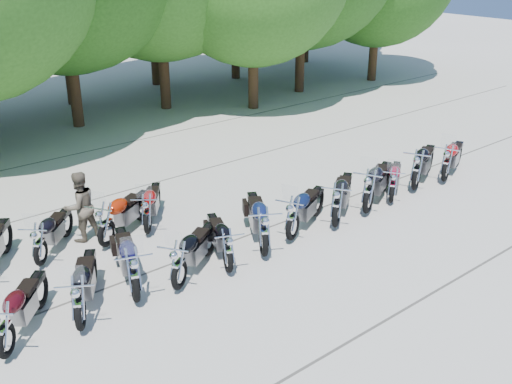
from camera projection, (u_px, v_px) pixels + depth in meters
ground at (297, 255)px, 13.95m from camera, size 90.00×90.00×0.00m
motorcycle_0 at (4, 329)px, 10.27m from camera, size 1.96×2.12×1.25m
motorcycle_1 at (79, 302)px, 10.99m from camera, size 1.80×2.31×1.30m
motorcycle_2 at (134, 273)px, 11.84m from camera, size 1.53×2.54×1.38m
motorcycle_3 at (179, 264)px, 12.28m from camera, size 2.27×1.81×1.28m
motorcycle_4 at (228, 249)px, 12.93m from camera, size 1.45×2.21×1.20m
motorcycle_5 at (264, 230)px, 13.56m from camera, size 1.94×2.51×1.40m
motorcycle_6 at (293, 217)px, 14.29m from camera, size 2.42×1.63×1.32m
motorcycle_7 at (337, 204)px, 14.94m from camera, size 2.43×1.99×1.38m
motorcycle_8 at (369, 190)px, 15.68m from camera, size 2.63×1.81×1.44m
motorcycle_9 at (393, 184)px, 16.39m from camera, size 2.06×1.69×1.17m
motorcycle_10 at (417, 169)px, 17.15m from camera, size 2.62×1.75×1.43m
motorcycle_11 at (447, 162)px, 17.77m from camera, size 2.48×1.57×1.35m
motorcycle_13 at (39, 243)px, 13.21m from camera, size 1.92×1.97×1.19m
motorcycle_14 at (106, 223)px, 13.99m from camera, size 2.36×1.80×1.32m
motorcycle_15 at (147, 213)px, 14.64m from camera, size 1.86×2.10×1.22m
rider_1 at (80, 207)px, 14.33m from camera, size 0.93×0.76×1.76m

